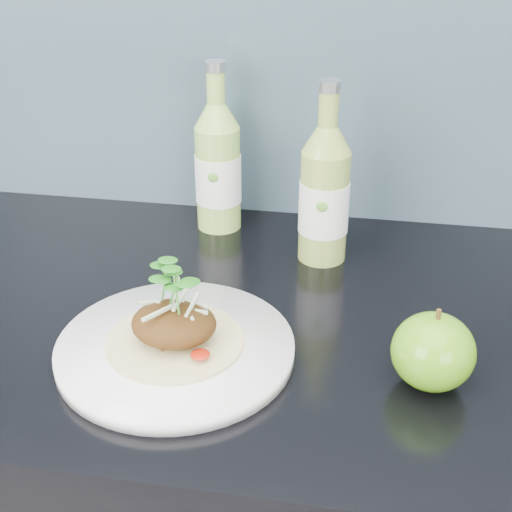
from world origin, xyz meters
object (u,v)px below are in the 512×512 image
(cider_bottle_left, at_px, (218,167))
(cider_bottle_right, at_px, (324,195))
(green_apple, at_px, (433,352))
(dinner_plate, at_px, (176,349))

(cider_bottle_left, height_order, cider_bottle_right, same)
(green_apple, xyz_separation_m, cider_bottle_right, (-0.14, 0.26, 0.05))
(cider_bottle_left, bearing_deg, cider_bottle_right, -21.36)
(cider_bottle_left, xyz_separation_m, cider_bottle_right, (0.16, -0.07, 0.00))
(green_apple, bearing_deg, cider_bottle_left, 132.00)
(cider_bottle_right, bearing_deg, dinner_plate, -100.67)
(cider_bottle_right, bearing_deg, cider_bottle_left, 173.53)
(dinner_plate, height_order, green_apple, green_apple)
(dinner_plate, distance_m, green_apple, 0.28)
(green_apple, xyz_separation_m, cider_bottle_left, (-0.30, 0.33, 0.05))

